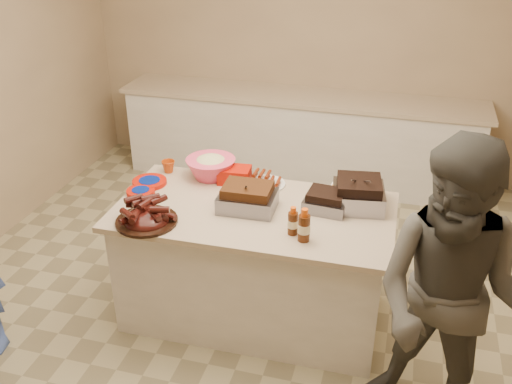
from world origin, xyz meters
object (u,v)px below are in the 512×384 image
(bbq_bottle_b, at_px, (303,240))
(bbq_bottle_a, at_px, (292,234))
(mustard_bottle, at_px, (251,196))
(roasting_pan, at_px, (357,206))
(coleslaw_bowl, at_px, (211,177))
(plastic_cup, at_px, (169,172))
(rib_platter, at_px, (147,222))
(island, at_px, (254,313))

(bbq_bottle_b, bearing_deg, bbq_bottle_a, 145.05)
(bbq_bottle_a, bearing_deg, bbq_bottle_b, -34.95)
(bbq_bottle_a, relative_size, mustard_bottle, 1.46)
(roasting_pan, relative_size, coleslaw_bowl, 0.92)
(plastic_cup, bearing_deg, rib_platter, -77.68)
(island, bearing_deg, roasting_pan, 18.07)
(rib_platter, bearing_deg, bbq_bottle_b, 3.32)
(coleslaw_bowl, height_order, bbq_bottle_a, coleslaw_bowl)
(plastic_cup, bearing_deg, bbq_bottle_b, -29.79)
(bbq_bottle_b, distance_m, mustard_bottle, 0.63)
(island, distance_m, bbq_bottle_a, 0.93)
(island, xyz_separation_m, bbq_bottle_b, (0.38, -0.28, 0.85))
(bbq_bottle_b, height_order, mustard_bottle, bbq_bottle_b)
(plastic_cup, bearing_deg, coleslaw_bowl, 0.70)
(bbq_bottle_a, bearing_deg, mustard_bottle, 132.95)
(bbq_bottle_a, relative_size, plastic_cup, 1.87)
(island, height_order, rib_platter, rib_platter)
(roasting_pan, xyz_separation_m, bbq_bottle_a, (-0.34, -0.44, 0.00))
(island, relative_size, coleslaw_bowl, 5.08)
(bbq_bottle_a, bearing_deg, rib_platter, -172.97)
(plastic_cup, bearing_deg, mustard_bottle, -15.99)
(island, bearing_deg, bbq_bottle_b, -37.07)
(bbq_bottle_b, xyz_separation_m, plastic_cup, (-1.13, 0.64, 0.00))
(roasting_pan, xyz_separation_m, bbq_bottle_b, (-0.26, -0.50, 0.00))
(roasting_pan, distance_m, coleslaw_bowl, 1.07)
(rib_platter, bearing_deg, mustard_bottle, 43.81)
(island, relative_size, bbq_bottle_b, 8.54)
(island, bearing_deg, plastic_cup, 153.23)
(roasting_pan, relative_size, bbq_bottle_b, 1.55)
(coleslaw_bowl, height_order, mustard_bottle, coleslaw_bowl)
(rib_platter, relative_size, roasting_pan, 1.18)
(island, height_order, bbq_bottle_b, bbq_bottle_b)
(island, relative_size, roasting_pan, 5.50)
(roasting_pan, height_order, bbq_bottle_b, bbq_bottle_b)
(coleslaw_bowl, bearing_deg, bbq_bottle_a, -39.43)
(coleslaw_bowl, xyz_separation_m, mustard_bottle, (0.35, -0.20, 0.00))
(rib_platter, relative_size, bbq_bottle_b, 1.83)
(rib_platter, relative_size, coleslaw_bowl, 1.09)
(mustard_bottle, bearing_deg, bbq_bottle_a, -47.05)
(island, relative_size, bbq_bottle_a, 9.93)
(bbq_bottle_b, xyz_separation_m, mustard_bottle, (-0.45, 0.45, 0.00))
(mustard_bottle, bearing_deg, plastic_cup, 164.01)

